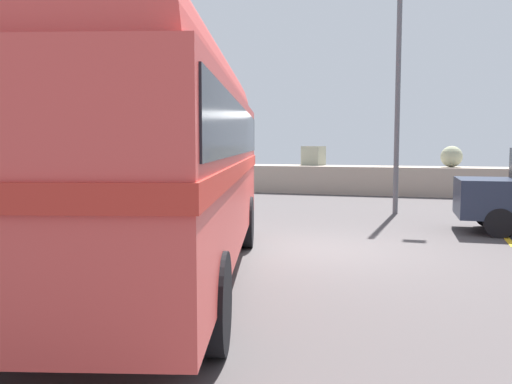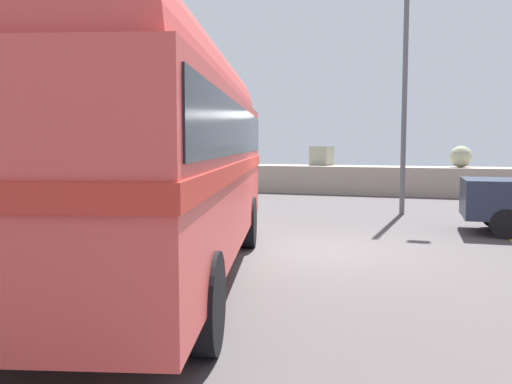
# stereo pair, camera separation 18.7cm
# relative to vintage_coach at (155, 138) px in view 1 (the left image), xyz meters

# --- Properties ---
(ground) EXTENTS (32.00, 26.00, 0.02)m
(ground) POSITION_rel_vintage_coach_xyz_m (1.66, 3.00, -2.04)
(ground) COLOR #494344
(breakwater) EXTENTS (31.36, 1.93, 2.36)m
(breakwater) POSITION_rel_vintage_coach_xyz_m (2.00, 14.80, -1.42)
(breakwater) COLOR tan
(breakwater) RESTS_ON ground
(vintage_coach) EXTENTS (4.58, 8.91, 3.70)m
(vintage_coach) POSITION_rel_vintage_coach_xyz_m (0.00, 0.00, 0.00)
(vintage_coach) COLOR black
(vintage_coach) RESTS_ON ground
(lamp_post) EXTENTS (1.15, 0.30, 7.17)m
(lamp_post) POSITION_rel_vintage_coach_xyz_m (2.93, 8.72, 1.95)
(lamp_post) COLOR #5B5B60
(lamp_post) RESTS_ON ground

